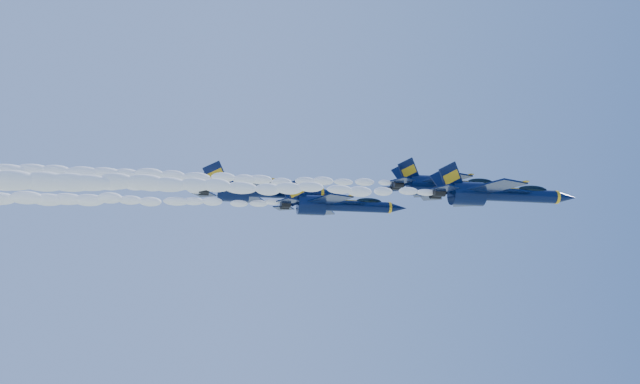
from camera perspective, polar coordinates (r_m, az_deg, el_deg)
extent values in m
cylinder|color=#071133|center=(84.15, 15.63, -0.28)|extent=(8.97, 1.50, 1.50)
ellipsoid|color=#071133|center=(81.55, 11.67, -0.14)|extent=(1.56, 2.69, 6.38)
cone|color=#071133|center=(86.86, 19.05, -0.43)|extent=(2.59, 1.50, 1.50)
cylinder|color=#FFB316|center=(86.27, 18.36, -0.40)|extent=(0.35, 1.56, 1.56)
ellipsoid|color=black|center=(85.07, 16.62, 0.17)|extent=(3.59, 1.17, 0.99)
cube|color=#FFB316|center=(85.00, 16.64, -0.03)|extent=(4.19, 1.00, 0.18)
cube|color=#071133|center=(78.72, 13.98, 0.46)|extent=(5.35, 6.34, 0.18)
cube|color=#071133|center=(85.84, 11.77, -0.72)|extent=(5.35, 6.34, 0.18)
cube|color=#FFB316|center=(79.33, 14.89, 0.49)|extent=(2.40, 4.99, 0.10)
cube|color=#FFB316|center=(86.40, 12.62, -0.69)|extent=(2.40, 4.99, 0.10)
cube|color=#071133|center=(80.15, 10.46, 1.16)|extent=(3.25, 1.03, 3.50)
cube|color=#071133|center=(82.04, 9.93, 0.82)|extent=(3.25, 1.03, 3.50)
cylinder|color=black|center=(79.69, 9.53, 0.03)|extent=(1.20, 1.10, 1.10)
cylinder|color=black|center=(80.88, 9.22, -0.17)|extent=(1.20, 1.10, 1.10)
cube|color=#FFB316|center=(83.04, 13.75, 0.33)|extent=(10.97, 0.35, 0.08)
ellipsoid|color=white|center=(75.38, -11.36, 0.57)|extent=(55.88, 2.36, 2.13)
cylinder|color=#071133|center=(90.51, 11.80, 0.39)|extent=(8.50, 1.42, 1.42)
ellipsoid|color=#071133|center=(88.40, 8.23, 0.53)|extent=(1.47, 2.55, 6.05)
cone|color=#071133|center=(92.73, 14.93, 0.24)|extent=(2.46, 1.42, 1.42)
cylinder|color=#FFB316|center=(92.25, 14.29, 0.27)|extent=(0.33, 1.47, 1.47)
ellipsoid|color=black|center=(91.29, 12.71, 0.78)|extent=(3.40, 1.11, 0.94)
cube|color=#FFB316|center=(91.22, 12.72, 0.60)|extent=(3.97, 0.94, 0.17)
cube|color=#071133|center=(85.54, 10.13, 1.07)|extent=(5.06, 6.00, 0.17)
cube|color=#071133|center=(92.44, 8.47, -0.02)|extent=(5.06, 6.00, 0.17)
cube|color=#FFB316|center=(86.04, 10.95, 1.09)|extent=(2.28, 4.73, 0.09)
cube|color=#FFB316|center=(92.90, 9.24, 0.01)|extent=(2.28, 4.73, 0.09)
cube|color=#071133|center=(87.18, 7.12, 1.67)|extent=(3.08, 0.97, 3.31)
cube|color=#071133|center=(89.01, 6.73, 1.36)|extent=(3.08, 0.97, 3.31)
cylinder|color=black|center=(86.81, 6.30, 0.68)|extent=(1.13, 1.04, 1.04)
cylinder|color=black|center=(87.95, 6.07, 0.50)|extent=(1.13, 1.04, 1.04)
cube|color=#FFB316|center=(89.63, 10.10, 0.93)|extent=(10.39, 0.33, 0.08)
ellipsoid|color=white|center=(83.64, -12.77, 1.20)|extent=(55.88, 2.24, 2.02)
cylinder|color=#071133|center=(93.13, 2.96, -1.16)|extent=(8.65, 1.44, 1.44)
ellipsoid|color=#071133|center=(91.89, -0.71, -1.05)|extent=(1.50, 2.59, 6.15)
cone|color=#071133|center=(94.60, 6.24, -1.28)|extent=(2.50, 1.44, 1.44)
cylinder|color=#FFB316|center=(94.27, 5.57, -1.26)|extent=(0.34, 1.50, 1.50)
ellipsoid|color=black|center=(93.68, 3.92, -0.77)|extent=(3.46, 1.12, 0.95)
cube|color=#FFB316|center=(93.62, 3.92, -0.94)|extent=(4.04, 0.96, 0.17)
cube|color=#071133|center=(88.52, 0.83, -0.57)|extent=(5.15, 6.11, 0.17)
cube|color=#071133|center=(95.91, -0.10, -1.52)|extent=(5.15, 6.11, 0.17)
cube|color=#FFB316|center=(88.82, 1.68, -0.55)|extent=(2.32, 4.81, 0.10)
cube|color=#FFB316|center=(96.18, 0.69, -1.49)|extent=(2.32, 4.81, 0.10)
cube|color=#071133|center=(90.88, -1.91, 0.05)|extent=(3.13, 0.99, 3.37)
cube|color=#071133|center=(92.83, -2.10, -0.22)|extent=(3.13, 0.99, 3.37)
cylinder|color=black|center=(90.75, -2.73, -0.92)|extent=(1.15, 1.06, 1.06)
cylinder|color=black|center=(91.96, -2.84, -1.08)|extent=(1.15, 1.06, 1.06)
cube|color=#FFB316|center=(92.65, 1.22, -0.64)|extent=(10.57, 0.34, 0.08)
ellipsoid|color=white|center=(91.82, -20.63, -0.46)|extent=(55.88, 2.28, 2.05)
cylinder|color=#071133|center=(95.68, -2.84, -0.03)|extent=(9.86, 1.64, 1.64)
ellipsoid|color=#071133|center=(94.98, -6.96, 0.11)|extent=(1.71, 2.96, 7.01)
cone|color=#071133|center=(96.75, 0.89, -0.19)|extent=(2.85, 1.64, 1.64)
cylinder|color=#FFB316|center=(96.49, 0.13, -0.15)|extent=(0.38, 1.71, 1.71)
ellipsoid|color=black|center=(96.13, -1.73, 0.40)|extent=(3.94, 1.28, 1.08)
cube|color=#FFB316|center=(96.06, -1.73, 0.21)|extent=(4.60, 1.10, 0.20)
cube|color=#071133|center=(90.88, -5.53, 0.69)|extent=(5.87, 6.96, 0.20)
cube|color=#071133|center=(99.40, -6.01, -0.46)|extent=(5.87, 6.96, 0.20)
cube|color=#FFB316|center=(91.06, -4.56, 0.72)|extent=(2.64, 5.49, 0.11)
cube|color=#FFB316|center=(99.56, -5.13, -0.43)|extent=(2.64, 5.49, 0.11)
cube|color=#071133|center=(94.13, -8.35, 1.33)|extent=(3.57, 1.13, 3.84)
cube|color=#071133|center=(96.36, -8.42, 1.00)|extent=(3.57, 1.13, 3.84)
cylinder|color=black|center=(94.11, -9.26, 0.27)|extent=(1.31, 1.21, 1.21)
cylinder|color=black|center=(95.50, -9.29, 0.08)|extent=(1.31, 1.21, 1.21)
cube|color=#FFB316|center=(95.48, -4.79, 0.55)|extent=(12.05, 0.38, 0.09)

